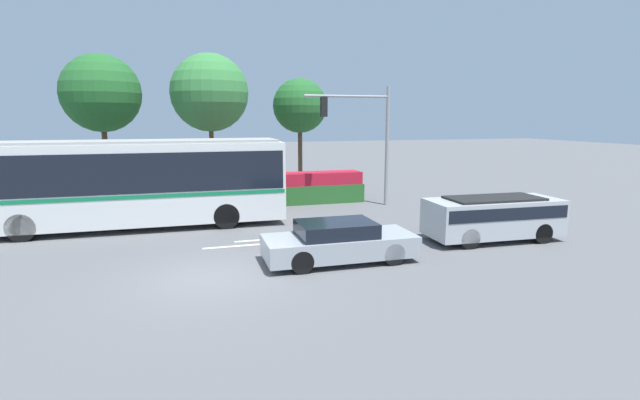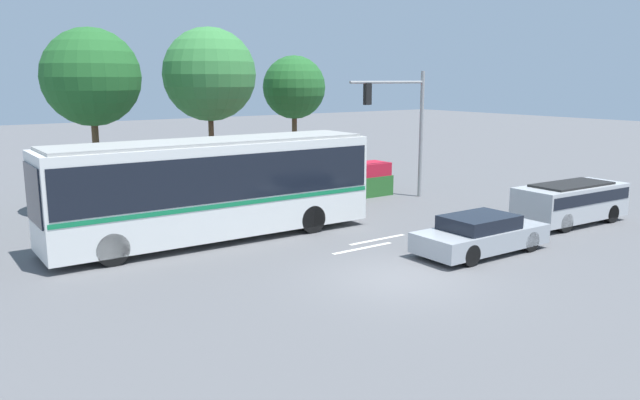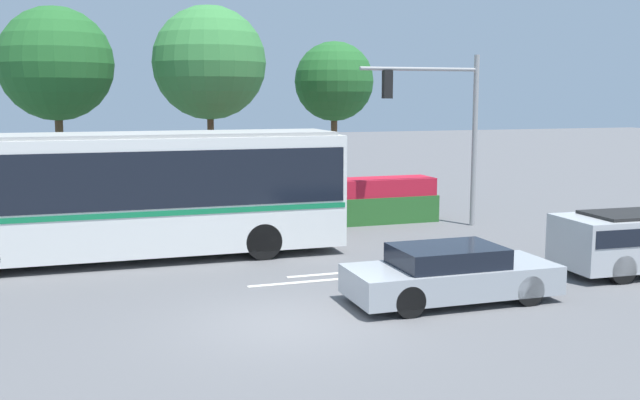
% 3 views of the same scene
% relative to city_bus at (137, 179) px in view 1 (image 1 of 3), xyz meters
% --- Properties ---
extents(ground_plane, '(140.00, 140.00, 0.00)m').
position_rel_city_bus_xyz_m(ground_plane, '(2.30, -6.76, -1.95)').
color(ground_plane, '#5B5B5E').
extents(city_bus, '(11.33, 2.64, 3.44)m').
position_rel_city_bus_xyz_m(city_bus, '(0.00, 0.00, 0.00)').
color(city_bus, silver).
rests_on(city_bus, ground).
extents(sedan_foreground, '(4.58, 1.87, 1.23)m').
position_rel_city_bus_xyz_m(sedan_foreground, '(6.10, -6.40, -1.36)').
color(sedan_foreground, '#9EA3A8').
rests_on(sedan_foreground, ground).
extents(suv_left_lane, '(4.80, 2.07, 1.55)m').
position_rel_city_bus_xyz_m(suv_left_lane, '(12.14, -5.61, -1.05)').
color(suv_left_lane, '#B2B5B7').
rests_on(suv_left_lane, ground).
extents(traffic_light_pole, '(4.29, 0.24, 5.78)m').
position_rel_city_bus_xyz_m(traffic_light_pole, '(10.33, 1.73, 1.78)').
color(traffic_light_pole, gray).
rests_on(traffic_light_pole, ground).
extents(flowering_hedge, '(8.93, 1.35, 1.55)m').
position_rel_city_bus_xyz_m(flowering_hedge, '(6.17, 3.38, -1.19)').
color(flowering_hedge, '#286028').
rests_on(flowering_hedge, ground).
extents(street_tree_left, '(3.85, 3.85, 7.42)m').
position_rel_city_bus_xyz_m(street_tree_left, '(-1.97, 6.55, 3.53)').
color(street_tree_left, brown).
rests_on(street_tree_left, ground).
extents(street_tree_centre, '(4.17, 4.17, 7.71)m').
position_rel_city_bus_xyz_m(street_tree_centre, '(3.33, 7.03, 3.66)').
color(street_tree_centre, brown).
rests_on(street_tree_centre, ground).
extents(street_tree_right, '(3.22, 3.22, 6.61)m').
position_rel_city_bus_xyz_m(street_tree_right, '(8.64, 8.22, 3.02)').
color(street_tree_right, brown).
rests_on(street_tree_right, ground).
extents(lane_stripe_near, '(2.40, 0.16, 0.01)m').
position_rel_city_bus_xyz_m(lane_stripe_near, '(3.40, -3.84, -1.95)').
color(lane_stripe_near, silver).
rests_on(lane_stripe_near, ground).
extents(lane_stripe_mid, '(2.40, 0.16, 0.01)m').
position_rel_city_bus_xyz_m(lane_stripe_mid, '(4.52, -3.28, -1.95)').
color(lane_stripe_mid, silver).
rests_on(lane_stripe_mid, ground).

